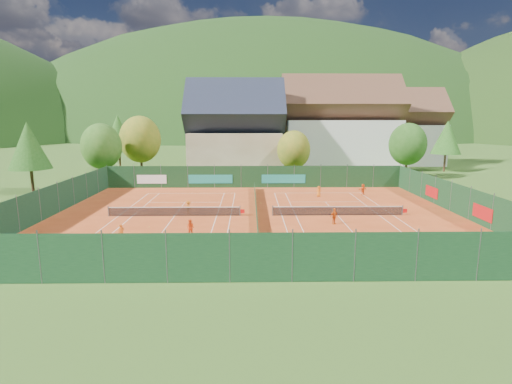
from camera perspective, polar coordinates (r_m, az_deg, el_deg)
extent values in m
plane|color=#30551A|center=(39.16, 0.05, -3.45)|extent=(600.00, 600.00, 0.00)
cube|color=#B8431B|center=(39.16, 0.05, -3.41)|extent=(40.00, 32.00, 0.01)
cube|color=white|center=(51.29, -9.15, -0.18)|extent=(10.97, 0.06, 0.00)
cube|color=white|center=(28.72, -15.91, -9.08)|extent=(10.97, 0.06, 0.00)
cube|color=white|center=(41.20, -19.09, -3.29)|extent=(0.06, 23.77, 0.00)
cube|color=white|center=(39.19, -3.64, -3.41)|extent=(0.06, 23.77, 0.00)
cube|color=white|center=(40.80, -17.26, -3.31)|extent=(0.06, 23.77, 0.00)
cube|color=white|center=(39.28, -5.64, -3.41)|extent=(0.06, 23.77, 0.00)
cube|color=white|center=(45.98, -10.11, -1.46)|extent=(8.23, 0.06, 0.00)
cube|color=white|center=(33.79, -13.53, -5.99)|extent=(8.23, 0.06, 0.00)
cube|color=white|center=(39.83, -11.56, -3.38)|extent=(0.06, 12.80, 0.00)
cube|color=white|center=(51.49, 8.76, -0.12)|extent=(10.97, 0.06, 0.00)
cube|color=white|center=(29.08, 16.63, -8.87)|extent=(10.97, 0.06, 0.00)
cube|color=white|center=(39.28, 3.72, -3.38)|extent=(0.06, 23.77, 0.00)
cube|color=white|center=(41.62, 18.98, -3.14)|extent=(0.06, 23.77, 0.00)
cube|color=white|center=(39.41, 5.71, -3.36)|extent=(0.06, 23.77, 0.00)
cube|color=white|center=(41.18, 17.18, -3.18)|extent=(0.06, 23.77, 0.00)
cube|color=white|center=(46.20, 9.88, -1.39)|extent=(8.23, 0.06, 0.00)
cube|color=white|center=(34.09, 13.88, -5.85)|extent=(8.23, 0.06, 0.00)
cube|color=white|center=(40.09, 11.57, -3.29)|extent=(0.06, 12.80, 0.00)
cylinder|color=#59595B|center=(41.38, -20.33, -2.60)|extent=(0.10, 0.10, 1.02)
cylinder|color=#59595B|center=(39.04, -2.30, -2.70)|extent=(0.10, 0.10, 1.02)
cube|color=black|center=(39.73, -11.58, -2.75)|extent=(12.80, 0.02, 0.86)
cube|color=white|center=(39.63, -11.60, -2.14)|extent=(12.80, 0.04, 0.06)
cube|color=red|center=(39.05, -1.94, -2.78)|extent=(0.40, 0.04, 0.40)
cylinder|color=#59595B|center=(39.10, 2.40, -2.68)|extent=(0.10, 0.10, 1.02)
cylinder|color=#59595B|center=(41.83, 20.20, -2.45)|extent=(0.10, 0.10, 1.02)
cube|color=black|center=(39.99, 11.60, -2.66)|extent=(12.80, 0.02, 0.86)
cube|color=white|center=(39.90, 11.62, -2.06)|extent=(12.80, 0.04, 0.06)
cube|color=red|center=(41.94, 20.51, -2.53)|extent=(0.40, 0.04, 0.40)
cube|color=#14381D|center=(39.04, 0.05, -2.70)|extent=(0.03, 28.80, 1.00)
cube|color=#133418|center=(54.58, -0.24, 2.19)|extent=(40.00, 0.04, 3.00)
cube|color=teal|center=(54.82, -6.52, 1.84)|extent=(6.00, 0.03, 1.20)
cube|color=teal|center=(54.76, 3.95, 1.87)|extent=(6.00, 0.03, 1.20)
cube|color=silver|center=(56.17, -14.68, 1.77)|extent=(4.00, 0.03, 1.20)
cube|color=#14381D|center=(23.40, 0.72, -9.35)|extent=(40.00, 0.04, 3.00)
cube|color=#143822|center=(43.37, -27.41, -1.21)|extent=(0.04, 32.00, 3.00)
cube|color=#13351A|center=(43.97, 27.11, -1.04)|extent=(0.04, 32.00, 3.00)
cube|color=#B21414|center=(40.59, 29.61, -2.58)|extent=(0.03, 3.00, 1.20)
cube|color=#B21414|center=(49.27, 23.79, 0.01)|extent=(0.03, 3.00, 1.20)
cube|color=#CCB690|center=(68.29, -2.91, 5.56)|extent=(15.00, 12.00, 7.00)
cube|color=#1E2333|center=(68.03, -2.96, 11.02)|extent=(16.20, 12.00, 12.00)
cube|color=silver|center=(76.00, 11.81, 6.62)|extent=(20.00, 11.00, 9.00)
cube|color=brown|center=(75.87, 12.02, 12.09)|extent=(21.60, 11.00, 11.00)
cube|color=silver|center=(87.70, 19.66, 6.40)|extent=(16.00, 10.00, 8.00)
cube|color=brown|center=(87.53, 19.92, 10.64)|extent=(17.28, 10.00, 10.00)
cylinder|color=#442918|center=(62.32, -20.98, 2.44)|extent=(0.36, 0.36, 2.80)
ellipsoid|color=#2F5F1B|center=(61.93, -21.22, 6.11)|extent=(5.72, 5.72, 6.58)
cylinder|color=#422617|center=(66.77, -16.01, 3.39)|extent=(0.36, 0.36, 3.15)
ellipsoid|color=olive|center=(66.39, -16.21, 7.24)|extent=(6.44, 6.44, 7.40)
cylinder|color=#4C2D1B|center=(76.07, -18.85, 4.20)|extent=(0.36, 0.36, 3.50)
cone|color=#255819|center=(75.73, -19.08, 7.96)|extent=(5.60, 5.60, 6.50)
cylinder|color=#422B17|center=(60.92, 5.35, 2.76)|extent=(0.36, 0.36, 2.45)
ellipsoid|color=olive|center=(60.54, 5.41, 6.04)|extent=(5.01, 5.01, 5.76)
cylinder|color=#432C18|center=(67.19, 20.63, 3.01)|extent=(0.36, 0.36, 2.80)
ellipsoid|color=#235217|center=(66.83, 20.85, 6.41)|extent=(5.72, 5.72, 6.58)
cylinder|color=#482D19|center=(78.49, 25.33, 3.80)|extent=(0.36, 0.36, 3.15)
cone|color=#245A19|center=(78.17, 25.59, 7.07)|extent=(5.04, 5.04, 5.85)
cylinder|color=#412617|center=(57.53, -29.31, 1.33)|extent=(0.36, 0.36, 3.15)
cone|color=#205016|center=(57.08, -29.72, 5.79)|extent=(5.04, 5.04, 5.85)
cylinder|color=#4A331A|center=(82.78, 17.92, 4.73)|extent=(0.36, 0.36, 3.50)
ellipsoid|color=olive|center=(82.46, 18.12, 8.18)|extent=(7.15, 7.15, 8.22)
ellipsoid|color=black|center=(342.10, 0.87, 1.88)|extent=(440.00, 440.00, 242.00)
cylinder|color=slate|center=(28.90, 22.72, -8.58)|extent=(0.02, 0.02, 0.80)
cylinder|color=slate|center=(29.02, 23.27, -8.54)|extent=(0.02, 0.02, 0.80)
cylinder|color=slate|center=(29.15, 22.48, -8.39)|extent=(0.02, 0.02, 0.80)
cylinder|color=slate|center=(29.27, 23.03, -8.36)|extent=(0.02, 0.02, 0.80)
cube|color=slate|center=(29.04, 22.89, -8.19)|extent=(0.34, 0.34, 0.30)
ellipsoid|color=#CCD833|center=(29.03, 22.90, -8.13)|extent=(0.28, 0.28, 0.16)
sphere|color=#CCD833|center=(36.35, -15.02, -4.84)|extent=(0.07, 0.07, 0.07)
sphere|color=#CCD833|center=(31.98, 12.05, -6.83)|extent=(0.07, 0.07, 0.07)
sphere|color=#CCD833|center=(44.83, 0.68, -1.57)|extent=(0.07, 0.07, 0.07)
imported|color=#CD5912|center=(32.94, -18.67, -5.52)|extent=(0.57, 0.48, 1.32)
imported|color=#E54914|center=(32.87, -9.33, -5.06)|extent=(0.79, 0.69, 1.38)
imported|color=#D56213|center=(40.35, -9.63, -2.18)|extent=(0.99, 0.88, 1.33)
imported|color=orange|center=(36.66, 11.10, -3.42)|extent=(0.92, 0.73, 1.46)
imported|color=orange|center=(48.97, 8.94, 0.09)|extent=(0.68, 0.47, 1.32)
imported|color=#F65A15|center=(51.10, 15.02, 0.35)|extent=(1.37, 0.92, 1.42)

